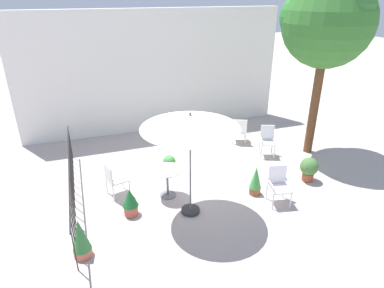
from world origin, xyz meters
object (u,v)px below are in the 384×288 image
patio_umbrella_0 (190,123)px  patio_chair_1 (240,129)px  potted_plant_6 (81,239)px  cafe_table_0 (167,177)px  potted_plant_5 (202,136)px  patio_chair_3 (267,139)px  potted_plant_3 (221,133)px  potted_plant_2 (309,168)px  patio_chair_0 (114,178)px  potted_plant_4 (256,180)px  shade_tree (329,22)px  patio_chair_2 (278,183)px  potted_plant_0 (169,163)px  potted_plant_1 (130,201)px

patio_umbrella_0 → patio_chair_1: size_ratio=2.84×
potted_plant_6 → cafe_table_0: bearing=35.2°
patio_chair_1 → potted_plant_5: (-1.27, 0.26, -0.19)m
patio_chair_3 → potted_plant_3: patio_chair_3 is taller
potted_plant_5 → potted_plant_6: 5.80m
potted_plant_2 → potted_plant_3: 3.46m
patio_umbrella_0 → patio_chair_3: bearing=32.4°
cafe_table_0 → patio_chair_0: size_ratio=0.85×
potted_plant_4 → potted_plant_6: 4.37m
patio_chair_0 → cafe_table_0: bearing=-19.4°
patio_umbrella_0 → potted_plant_6: 3.15m
cafe_table_0 → potted_plant_3: cafe_table_0 is taller
shade_tree → cafe_table_0: shade_tree is taller
patio_chair_2 → potted_plant_3: patio_chair_2 is taller
shade_tree → potted_plant_2: size_ratio=7.73×
patio_umbrella_0 → potted_plant_0: (0.05, 2.01, -1.97)m
shade_tree → potted_plant_6: 8.41m
potted_plant_0 → potted_plant_3: (2.30, 1.54, -0.02)m
potted_plant_0 → potted_plant_2: 3.87m
potted_plant_1 → patio_chair_1: bearing=34.1°
shade_tree → potted_plant_3: 4.70m
patio_chair_2 → potted_plant_2: 1.48m
patio_chair_3 → potted_plant_5: bearing=139.7°
patio_chair_2 → potted_plant_5: patio_chair_2 is taller
patio_chair_2 → shade_tree: bearing=40.3°
potted_plant_4 → potted_plant_5: 3.28m
cafe_table_0 → patio_chair_2: patio_chair_2 is taller
patio_chair_1 → potted_plant_3: (-0.52, 0.35, -0.24)m
potted_plant_0 → patio_chair_0: bearing=-156.2°
patio_chair_2 → patio_chair_3: patio_chair_3 is taller
cafe_table_0 → potted_plant_0: cafe_table_0 is taller
patio_chair_3 → potted_plant_0: (-3.20, -0.05, -0.26)m
potted_plant_2 → potted_plant_4: 1.71m
patio_chair_2 → patio_chair_1: bearing=78.7°
patio_chair_0 → patio_chair_2: size_ratio=0.95×
patio_chair_3 → potted_plant_6: size_ratio=1.13×
potted_plant_3 → potted_plant_1: bearing=-139.1°
shade_tree → cafe_table_0: bearing=-168.4°
potted_plant_3 → potted_plant_5: bearing=-173.0°
potted_plant_0 → potted_plant_1: size_ratio=0.76×
potted_plant_3 → potted_plant_6: size_ratio=0.67×
patio_chair_0 → potted_plant_1: size_ratio=1.30×
patio_umbrella_0 → potted_plant_5: bearing=65.2°
potted_plant_1 → potted_plant_4: bearing=-3.0°
cafe_table_0 → potted_plant_4: bearing=-17.1°
potted_plant_3 → potted_plant_4: 3.41m
patio_umbrella_0 → potted_plant_2: size_ratio=3.68×
potted_plant_2 → cafe_table_0: bearing=172.0°
patio_chair_0 → shade_tree: bearing=5.3°
patio_chair_2 → potted_plant_0: 3.13m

